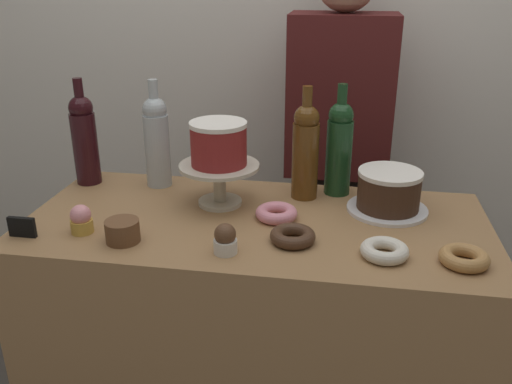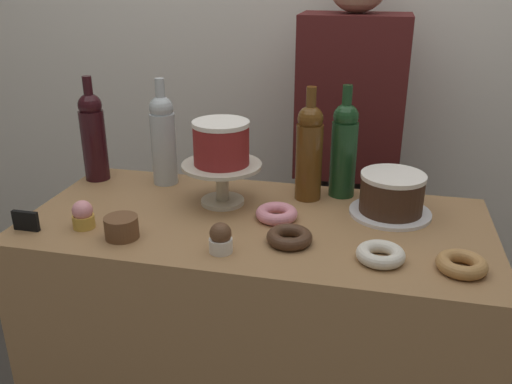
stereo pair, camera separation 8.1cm
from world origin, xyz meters
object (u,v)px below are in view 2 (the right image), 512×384
cake_stand_pedestal (222,176)px  white_layer_cake (221,143)px  wine_bottle_green (344,148)px  cookie_stack (122,227)px  cupcake_strawberry (83,215)px  price_sign_chalkboard (26,221)px  donut_chocolate (289,237)px  wine_bottle_clear (163,138)px  donut_pink (277,214)px  cupcake_chocolate (221,238)px  wine_bottle_dark_red (93,135)px  donut_maple (462,264)px  chocolate_round_cake (392,193)px  wine_bottle_amber (309,151)px  donut_sugar (380,254)px  barista_figure (346,175)px

cake_stand_pedestal → white_layer_cake: (0.00, 0.00, 0.10)m
wine_bottle_green → cookie_stack: bearing=-141.6°
cupcake_strawberry → price_sign_chalkboard: (-0.13, -0.05, -0.01)m
wine_bottle_green → donut_chocolate: wine_bottle_green is taller
wine_bottle_clear → cupcake_strawberry: size_ratio=4.38×
cake_stand_pedestal → donut_pink: 0.20m
white_layer_cake → cupcake_chocolate: (0.08, -0.28, -0.14)m
white_layer_cake → donut_pink: size_ratio=1.40×
wine_bottle_dark_red → donut_maple: (1.06, -0.34, -0.13)m
cake_stand_pedestal → wine_bottle_clear: 0.26m
cupcake_strawberry → price_sign_chalkboard: bearing=-160.6°
cupcake_strawberry → donut_pink: cupcake_strawberry is taller
wine_bottle_dark_red → chocolate_round_cake: bearing=-4.4°
cupcake_strawberry → wine_bottle_green: bearing=30.7°
white_layer_cake → wine_bottle_green: bearing=23.4°
cake_stand_pedestal → cookie_stack: (-0.18, -0.26, -0.05)m
donut_pink → price_sign_chalkboard: size_ratio=1.60×
wine_bottle_amber → donut_pink: (-0.06, -0.16, -0.13)m
donut_sugar → donut_maple: bearing=-1.6°
cake_stand_pedestal → wine_bottle_amber: 0.26m
white_layer_cake → cupcake_strawberry: size_ratio=2.11×
wine_bottle_clear → donut_sugar: 0.76m
donut_chocolate → cookie_stack: cookie_stack is taller
cake_stand_pedestal → wine_bottle_clear: size_ratio=0.69×
cake_stand_pedestal → donut_pink: (0.17, -0.07, -0.07)m
donut_chocolate → donut_maple: size_ratio=1.00×
cake_stand_pedestal → cookie_stack: 0.32m
white_layer_cake → chocolate_round_cake: 0.48m
cake_stand_pedestal → donut_pink: bearing=-22.6°
cookie_stack → barista_figure: bearing=57.3°
price_sign_chalkboard → chocolate_round_cake: bearing=18.9°
barista_figure → donut_chocolate: bearing=-97.0°
wine_bottle_green → cupcake_chocolate: wine_bottle_green is taller
donut_maple → cookie_stack: bearing=-178.5°
donut_pink → cookie_stack: size_ratio=1.33×
cake_stand_pedestal → price_sign_chalkboard: size_ratio=3.20×
cookie_stack → wine_bottle_amber: bearing=40.7°
donut_sugar → donut_maple: size_ratio=1.00×
barista_figure → cupcake_strawberry: bearing=-129.7°
wine_bottle_amber → donut_sugar: (0.21, -0.33, -0.13)m
wine_bottle_clear → donut_sugar: size_ratio=2.91×
donut_sugar → price_sign_chalkboard: price_sign_chalkboard is taller
donut_sugar → donut_chocolate: 0.22m
wine_bottle_clear → price_sign_chalkboard: (-0.22, -0.40, -0.12)m
chocolate_round_cake → donut_maple: 0.32m
wine_bottle_green → donut_sugar: 0.42m
donut_sugar → cookie_stack: (-0.63, -0.03, 0.01)m
wine_bottle_dark_red → cookie_stack: wine_bottle_dark_red is taller
wine_bottle_green → donut_maple: bearing=-52.3°
donut_maple → cookie_stack: (-0.80, -0.02, 0.01)m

